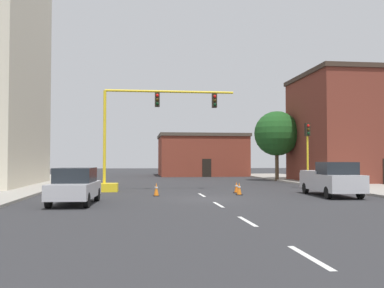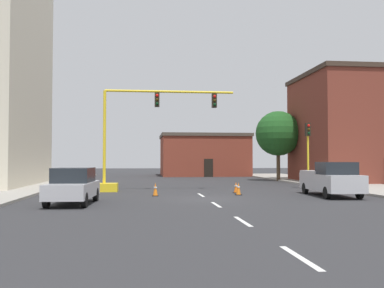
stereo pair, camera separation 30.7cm
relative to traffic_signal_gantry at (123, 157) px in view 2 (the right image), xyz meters
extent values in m
plane|color=#2D2D30|center=(4.77, -5.98, -2.28)|extent=(160.00, 160.00, 0.00)
cube|color=#9E998E|center=(-7.98, 2.02, -2.21)|extent=(6.00, 56.00, 0.14)
cube|color=#9E998E|center=(17.52, 2.02, -2.21)|extent=(6.00, 56.00, 0.14)
cube|color=silver|center=(4.77, -19.98, -2.27)|extent=(0.16, 2.40, 0.01)
cube|color=silver|center=(4.77, -14.48, -2.27)|extent=(0.16, 2.40, 0.01)
cube|color=silver|center=(4.77, -8.98, -2.27)|extent=(0.16, 2.40, 0.01)
cube|color=silver|center=(4.77, -3.48, -2.27)|extent=(0.16, 2.40, 0.01)
cube|color=brown|center=(9.15, 27.37, 0.22)|extent=(10.98, 9.39, 5.00)
cube|color=#4C4238|center=(9.15, 27.37, 2.92)|extent=(11.28, 9.69, 0.40)
cube|color=black|center=(9.15, 22.64, -1.18)|extent=(1.10, 0.06, 2.20)
cube|color=brown|center=(21.40, 9.00, 2.58)|extent=(10.60, 9.88, 9.71)
cube|color=#3D2D23|center=(21.40, 9.00, 7.63)|extent=(10.90, 10.18, 0.40)
cube|color=yellow|center=(-1.26, 0.00, -2.00)|extent=(1.80, 1.20, 0.55)
cylinder|color=yellow|center=(-1.26, 0.00, 1.37)|extent=(0.20, 0.20, 6.20)
cylinder|color=yellow|center=(3.10, 0.00, 4.47)|extent=(8.73, 0.16, 0.16)
cube|color=black|center=(2.23, 0.00, 3.90)|extent=(0.32, 0.36, 0.95)
sphere|color=red|center=(2.23, -0.19, 4.17)|extent=(0.20, 0.20, 0.20)
sphere|color=#38280A|center=(2.23, -0.19, 3.89)|extent=(0.20, 0.20, 0.20)
sphere|color=black|center=(2.23, -0.19, 3.61)|extent=(0.20, 0.20, 0.20)
cube|color=black|center=(6.16, 0.00, 3.90)|extent=(0.32, 0.36, 0.95)
sphere|color=red|center=(6.16, -0.19, 4.17)|extent=(0.20, 0.20, 0.20)
sphere|color=#38280A|center=(6.16, -0.19, 3.89)|extent=(0.20, 0.20, 0.20)
sphere|color=black|center=(6.16, -0.19, 3.61)|extent=(0.20, 0.20, 0.20)
cylinder|color=yellow|center=(13.27, 1.15, 0.12)|extent=(0.14, 0.14, 4.80)
cube|color=black|center=(13.27, 1.15, 2.05)|extent=(0.32, 0.36, 0.95)
sphere|color=red|center=(13.27, 0.96, 2.32)|extent=(0.20, 0.20, 0.20)
sphere|color=#38280A|center=(13.27, 0.96, 2.04)|extent=(0.20, 0.20, 0.20)
sphere|color=black|center=(13.27, 0.96, 1.76)|extent=(0.20, 0.20, 0.20)
cylinder|color=brown|center=(14.61, 12.39, -0.75)|extent=(0.36, 0.36, 3.05)
sphere|color=#1E511E|center=(14.61, 12.39, 2.44)|extent=(4.45, 4.45, 4.45)
cube|color=#BCBCC1|center=(12.16, -5.08, -1.46)|extent=(2.30, 5.50, 0.95)
cube|color=#1E2328|center=(12.11, -5.98, -0.64)|extent=(1.94, 1.90, 0.70)
cube|color=#BCBCC1|center=(12.23, -3.89, -0.91)|extent=(2.15, 2.92, 0.16)
cylinder|color=black|center=(12.96, -6.96, -1.94)|extent=(0.26, 0.69, 0.68)
cylinder|color=black|center=(11.16, -6.86, -1.94)|extent=(0.26, 0.69, 0.68)
cylinder|color=black|center=(13.16, -3.30, -1.94)|extent=(0.26, 0.69, 0.68)
cylinder|color=black|center=(11.36, -3.20, -1.94)|extent=(0.26, 0.69, 0.68)
cube|color=#B7B7BC|center=(-1.99, -8.06, -1.59)|extent=(2.08, 4.59, 0.70)
cube|color=#1E2328|center=(-1.98, -7.96, -0.89)|extent=(1.82, 2.38, 0.70)
cylinder|color=black|center=(-2.74, -6.49, -1.94)|extent=(0.25, 0.69, 0.68)
cylinder|color=black|center=(-1.09, -6.58, -1.94)|extent=(0.25, 0.69, 0.68)
cylinder|color=black|center=(-2.89, -9.55, -1.94)|extent=(0.25, 0.69, 0.68)
cylinder|color=black|center=(-1.24, -9.63, -1.94)|extent=(0.25, 0.69, 0.68)
cube|color=black|center=(7.01, -3.71, -2.26)|extent=(0.36, 0.36, 0.04)
cone|color=orange|center=(7.01, -3.71, -1.88)|extent=(0.28, 0.28, 0.73)
cylinder|color=white|center=(7.01, -3.71, -1.79)|extent=(0.19, 0.19, 0.08)
cube|color=black|center=(7.20, -2.15, -2.26)|extent=(0.36, 0.36, 0.04)
cone|color=orange|center=(7.20, -2.15, -1.90)|extent=(0.28, 0.28, 0.68)
cylinder|color=white|center=(7.20, -2.15, -1.82)|extent=(0.19, 0.19, 0.08)
cube|color=black|center=(2.04, -3.88, -2.26)|extent=(0.36, 0.36, 0.04)
cone|color=orange|center=(2.04, -3.88, -1.87)|extent=(0.28, 0.28, 0.74)
cylinder|color=white|center=(2.04, -3.88, -1.78)|extent=(0.19, 0.19, 0.08)
camera|label=1|loc=(1.08, -29.11, -0.13)|focal=40.32mm
camera|label=2|loc=(1.38, -29.14, -0.13)|focal=40.32mm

